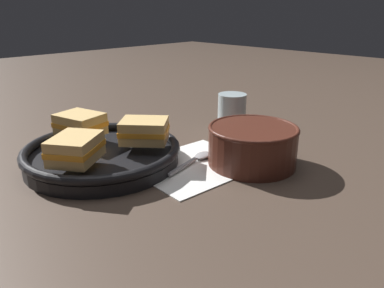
{
  "coord_description": "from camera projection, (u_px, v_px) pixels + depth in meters",
  "views": [
    {
      "loc": [
        -0.48,
        -0.49,
        0.3
      ],
      "look_at": [
        0.01,
        0.01,
        0.04
      ],
      "focal_mm": 35.0,
      "sensor_mm": 36.0,
      "label": 1
    }
  ],
  "objects": [
    {
      "name": "skillet",
      "position": [
        103.0,
        154.0,
        0.76
      ],
      "size": [
        0.32,
        0.32,
        0.04
      ],
      "color": "black",
      "rests_on": "ground_plane"
    },
    {
      "name": "ground_plane",
      "position": [
        191.0,
        167.0,
        0.75
      ],
      "size": [
        4.0,
        4.0,
        0.0
      ],
      "primitive_type": "plane",
      "color": "#47382D"
    },
    {
      "name": "soup_bowl",
      "position": [
        253.0,
        143.0,
        0.75
      ],
      "size": [
        0.18,
        0.18,
        0.08
      ],
      "color": "#4C2319",
      "rests_on": "ground_plane"
    },
    {
      "name": "drinking_glass",
      "position": [
        232.0,
        116.0,
        0.91
      ],
      "size": [
        0.07,
        0.07,
        0.11
      ],
      "color": "silver",
      "rests_on": "ground_plane"
    },
    {
      "name": "sandwich_near_right",
      "position": [
        144.0,
        131.0,
        0.76
      ],
      "size": [
        0.12,
        0.12,
        0.05
      ],
      "rotation": [
        0.0,
        0.0,
        7.0
      ],
      "color": "#DBB26B",
      "rests_on": "skillet"
    },
    {
      "name": "napkin",
      "position": [
        195.0,
        165.0,
        0.75
      ],
      "size": [
        0.25,
        0.21,
        0.0
      ],
      "color": "white",
      "rests_on": "ground_plane"
    },
    {
      "name": "sandwich_far_left",
      "position": [
        80.0,
        124.0,
        0.8
      ],
      "size": [
        0.1,
        0.11,
        0.05
      ],
      "rotation": [
        0.0,
        0.0,
        9.66
      ],
      "color": "#DBB26B",
      "rests_on": "skillet"
    },
    {
      "name": "spoon",
      "position": [
        198.0,
        158.0,
        0.77
      ],
      "size": [
        0.14,
        0.05,
        0.01
      ],
      "rotation": [
        0.0,
        0.0,
        0.22
      ],
      "color": "#9E9EA3",
      "rests_on": "napkin"
    },
    {
      "name": "sandwich_near_left",
      "position": [
        76.0,
        149.0,
        0.67
      ],
      "size": [
        0.12,
        0.12,
        0.05
      ],
      "rotation": [
        0.0,
        0.0,
        5.31
      ],
      "color": "#DBB26B",
      "rests_on": "skillet"
    }
  ]
}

